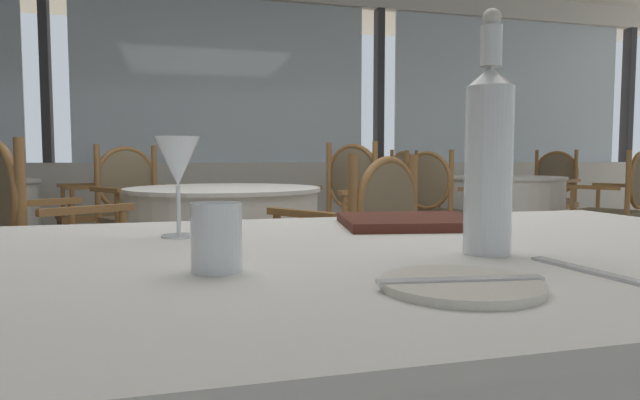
# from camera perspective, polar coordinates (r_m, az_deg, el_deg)

# --- Properties ---
(ground_plane) EXTENTS (13.95, 13.95, 0.00)m
(ground_plane) POSITION_cam_1_polar(r_m,az_deg,el_deg) (2.26, -0.70, -18.58)
(ground_plane) COLOR #756047
(window_wall_far) EXTENTS (10.73, 0.14, 2.78)m
(window_wall_far) POSITION_cam_1_polar(r_m,az_deg,el_deg) (5.73, -9.89, 6.53)
(window_wall_far) COLOR silver
(window_wall_far) RESTS_ON ground_plane
(side_plate) EXTENTS (0.18, 0.18, 0.01)m
(side_plate) POSITION_cam_1_polar(r_m,az_deg,el_deg) (0.63, 14.64, -8.64)
(side_plate) COLOR silver
(side_plate) RESTS_ON foreground_table
(butter_knife) EXTENTS (0.19, 0.04, 0.00)m
(butter_knife) POSITION_cam_1_polar(r_m,az_deg,el_deg) (0.63, 14.65, -8.18)
(butter_knife) COLOR silver
(butter_knife) RESTS_ON foreground_table
(dinner_fork) EXTENTS (0.03, 0.19, 0.00)m
(dinner_fork) POSITION_cam_1_polar(r_m,az_deg,el_deg) (0.79, 26.50, -6.63)
(dinner_fork) COLOR silver
(dinner_fork) RESTS_ON foreground_table
(water_bottle) EXTENTS (0.07, 0.07, 0.37)m
(water_bottle) POSITION_cam_1_polar(r_m,az_deg,el_deg) (0.86, 17.38, 4.58)
(water_bottle) COLOR white
(water_bottle) RESTS_ON foreground_table
(wine_glass) EXTENTS (0.09, 0.09, 0.19)m
(wine_glass) POSITION_cam_1_polar(r_m,az_deg,el_deg) (1.04, -14.81, 3.74)
(wine_glass) COLOR white
(wine_glass) RESTS_ON foreground_table
(water_tumbler) EXTENTS (0.07, 0.07, 0.09)m
(water_tumbler) POSITION_cam_1_polar(r_m,az_deg,el_deg) (0.71, -10.86, -3.87)
(water_tumbler) COLOR white
(water_tumbler) RESTS_ON foreground_table
(menu_book) EXTENTS (0.33, 0.30, 0.02)m
(menu_book) POSITION_cam_1_polar(r_m,az_deg,el_deg) (1.20, 9.42, -2.24)
(menu_book) COLOR #512319
(menu_book) RESTS_ON foreground_table
(dining_chair_0_0) EXTENTS (0.58, 0.62, 0.91)m
(dining_chair_0_0) POSITION_cam_1_polar(r_m,az_deg,el_deg) (4.77, -22.20, -0.22)
(dining_chair_0_0) COLOR olive
(dining_chair_0_0) RESTS_ON ground_plane
(background_table_1) EXTENTS (1.08, 1.08, 0.73)m
(background_table_1) POSITION_cam_1_polar(r_m,az_deg,el_deg) (5.03, 18.52, -1.79)
(background_table_1) COLOR white
(background_table_1) RESTS_ON ground_plane
(dining_chair_1_0) EXTENTS (0.62, 0.65, 0.98)m
(dining_chair_1_0) POSITION_cam_1_polar(r_m,az_deg,el_deg) (5.88, 23.13, 0.89)
(dining_chair_1_0) COLOR olive
(dining_chair_1_0) RESTS_ON ground_plane
(dining_chair_1_1) EXTENTS (0.65, 0.62, 0.98)m
(dining_chair_1_1) POSITION_cam_1_polar(r_m,az_deg,el_deg) (5.55, 9.74, 0.92)
(dining_chair_1_1) COLOR olive
(dining_chair_1_1) RESTS_ON ground_plane
(dining_chair_1_2) EXTENTS (0.62, 0.65, 0.95)m
(dining_chair_1_2) POSITION_cam_1_polar(r_m,az_deg,el_deg) (4.19, 12.19, -0.31)
(dining_chair_1_2) COLOR olive
(dining_chair_1_2) RESTS_ON ground_plane
(dining_chair_1_3) EXTENTS (0.65, 0.62, 0.95)m
(dining_chair_1_3) POSITION_cam_1_polar(r_m,az_deg,el_deg) (4.63, 29.11, -0.30)
(dining_chair_1_3) COLOR olive
(dining_chair_1_3) RESTS_ON ground_plane
(background_table_2) EXTENTS (1.02, 1.02, 0.73)m
(background_table_2) POSITION_cam_1_polar(r_m,az_deg,el_deg) (2.94, -10.04, -5.80)
(background_table_2) COLOR white
(background_table_2) RESTS_ON ground_plane
(dining_chair_2_0) EXTENTS (0.65, 0.63, 0.90)m
(dining_chair_2_0) POSITION_cam_1_polar(r_m,az_deg,el_deg) (2.25, 4.40, -4.69)
(dining_chair_2_0) COLOR olive
(dining_chair_2_0) RESTS_ON ground_plane
(dining_chair_2_1) EXTENTS (0.63, 0.65, 1.00)m
(dining_chair_2_1) POSITION_cam_1_polar(r_m,az_deg,el_deg) (3.56, 2.19, -0.58)
(dining_chair_2_1) COLOR olive
(dining_chair_2_1) RESTS_ON ground_plane
(dining_chair_2_2) EXTENTS (0.65, 0.63, 0.98)m
(dining_chair_2_2) POSITION_cam_1_polar(r_m,az_deg,el_deg) (3.70, -18.84, -0.65)
(dining_chair_2_2) COLOR olive
(dining_chair_2_2) RESTS_ON ground_plane
(dining_chair_2_3) EXTENTS (0.63, 0.65, 0.96)m
(dining_chair_2_3) POSITION_cam_1_polar(r_m,az_deg,el_deg) (2.47, -27.83, -3.56)
(dining_chair_2_3) COLOR olive
(dining_chair_2_3) RESTS_ON ground_plane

